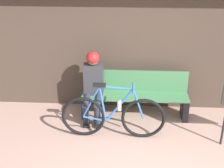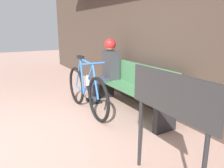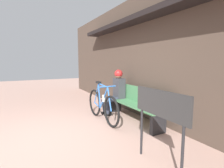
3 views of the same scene
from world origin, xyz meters
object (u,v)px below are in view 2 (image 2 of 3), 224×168
park_bench_near (132,89)px  person_seated (107,66)px  signboard (169,103)px  bicycle (86,90)px

park_bench_near → person_seated: 0.81m
signboard → person_seated: bearing=163.8°
park_bench_near → person_seated: size_ratio=1.54×
bicycle → person_seated: 0.80m
park_bench_near → bicycle: (-0.36, -0.73, -0.02)m
park_bench_near → bicycle: 0.81m
bicycle → signboard: size_ratio=1.56×
person_seated → signboard: size_ratio=1.15×
person_seated → signboard: bearing=-16.2°
park_bench_near → bicycle: bearing=-116.1°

